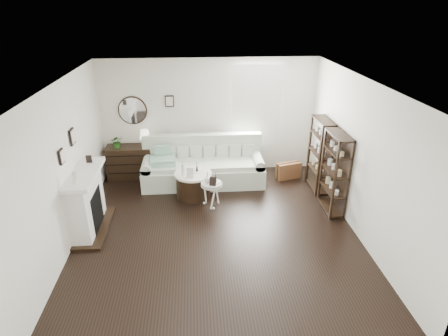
{
  "coord_description": "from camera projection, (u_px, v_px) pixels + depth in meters",
  "views": [
    {
      "loc": [
        -0.33,
        -5.71,
        3.91
      ],
      "look_at": [
        0.19,
        0.8,
        0.91
      ],
      "focal_mm": 30.0,
      "sensor_mm": 36.0,
      "label": 1
    }
  ],
  "objects": [
    {
      "name": "card_frame_drum",
      "position": [
        190.0,
        173.0,
        7.61
      ],
      "size": [
        0.16,
        0.09,
        0.2
      ],
      "primitive_type": "cube",
      "rotation": [
        -0.21,
        0.0,
        -0.28
      ],
      "color": "silver",
      "rests_on": "drum_table"
    },
    {
      "name": "dresser",
      "position": [
        133.0,
        162.0,
        8.77
      ],
      "size": [
        1.15,
        0.5,
        0.77
      ],
      "color": "black",
      "rests_on": "ground"
    },
    {
      "name": "eiffel_drum",
      "position": [
        197.0,
        167.0,
        7.85
      ],
      "size": [
        0.13,
        0.13,
        0.19
      ],
      "primitive_type": null,
      "rotation": [
        0.0,
        0.0,
        0.13
      ],
      "color": "black",
      "rests_on": "drum_table"
    },
    {
      "name": "pedestal_table",
      "position": [
        212.0,
        185.0,
        7.5
      ],
      "size": [
        0.43,
        0.43,
        0.52
      ],
      "rotation": [
        0.0,
        0.0,
        0.14
      ],
      "color": "silver",
      "rests_on": "ground"
    },
    {
      "name": "potted_plant",
      "position": [
        117.0,
        142.0,
        8.48
      ],
      "size": [
        0.31,
        0.28,
        0.3
      ],
      "primitive_type": "imported",
      "rotation": [
        0.0,
        0.0,
        0.2
      ],
      "color": "#215618",
      "rests_on": "dresser"
    },
    {
      "name": "card_frame_ped",
      "position": [
        213.0,
        181.0,
        7.34
      ],
      "size": [
        0.14,
        0.08,
        0.18
      ],
      "primitive_type": "cube",
      "rotation": [
        -0.21,
        0.0,
        -0.2
      ],
      "color": "black",
      "rests_on": "pedestal_table"
    },
    {
      "name": "sofa",
      "position": [
        203.0,
        168.0,
        8.55
      ],
      "size": [
        2.72,
        0.94,
        1.06
      ],
      "color": "beige",
      "rests_on": "ground"
    },
    {
      "name": "flask_ped",
      "position": [
        208.0,
        177.0,
        7.44
      ],
      "size": [
        0.13,
        0.13,
        0.23
      ],
      "primitive_type": null,
      "color": "silver",
      "rests_on": "pedestal_table"
    },
    {
      "name": "table_lamp",
      "position": [
        145.0,
        138.0,
        8.55
      ],
      "size": [
        0.25,
        0.25,
        0.39
      ],
      "primitive_type": null,
      "rotation": [
        0.0,
        0.0,
        0.01
      ],
      "color": "white",
      "rests_on": "dresser"
    },
    {
      "name": "drum_table",
      "position": [
        193.0,
        184.0,
        7.95
      ],
      "size": [
        0.79,
        0.79,
        0.55
      ],
      "rotation": [
        0.0,
        0.0,
        -0.13
      ],
      "color": "black",
      "rests_on": "ground"
    },
    {
      "name": "suitcase",
      "position": [
        289.0,
        170.0,
        8.78
      ],
      "size": [
        0.61,
        0.35,
        0.39
      ],
      "primitive_type": "cube",
      "rotation": [
        0.0,
        0.0,
        0.29
      ],
      "color": "brown",
      "rests_on": "ground"
    },
    {
      "name": "eiffel_ped",
      "position": [
        216.0,
        178.0,
        7.47
      ],
      "size": [
        0.13,
        0.13,
        0.19
      ],
      "primitive_type": null,
      "rotation": [
        0.0,
        0.0,
        -0.14
      ],
      "color": "black",
      "rests_on": "pedestal_table"
    },
    {
      "name": "shelf_unit_near",
      "position": [
        334.0,
        173.0,
        7.25
      ],
      "size": [
        0.3,
        0.8,
        1.6
      ],
      "color": "black",
      "rests_on": "ground"
    },
    {
      "name": "fireplace",
      "position": [
        87.0,
        203.0,
        6.7
      ],
      "size": [
        0.5,
        1.4,
        1.84
      ],
      "color": "white",
      "rests_on": "ground"
    },
    {
      "name": "room",
      "position": [
        241.0,
        106.0,
        8.66
      ],
      "size": [
        5.5,
        5.5,
        5.5
      ],
      "color": "black",
      "rests_on": "ground"
    },
    {
      "name": "shelf_unit_far",
      "position": [
        320.0,
        155.0,
        8.06
      ],
      "size": [
        0.3,
        0.8,
        1.6
      ],
      "color": "black",
      "rests_on": "ground"
    },
    {
      "name": "quilt",
      "position": [
        163.0,
        161.0,
        8.26
      ],
      "size": [
        0.58,
        0.49,
        0.14
      ],
      "primitive_type": "cube",
      "rotation": [
        0.0,
        0.0,
        0.07
      ],
      "color": "#2A9C70",
      "rests_on": "sofa"
    },
    {
      "name": "bottle_drum",
      "position": [
        183.0,
        169.0,
        7.68
      ],
      "size": [
        0.07,
        0.07,
        0.3
      ],
      "primitive_type": "cylinder",
      "color": "silver",
      "rests_on": "drum_table"
    }
  ]
}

